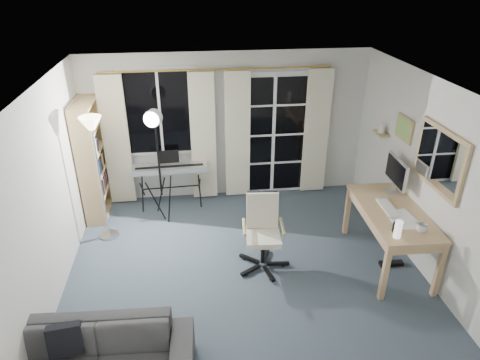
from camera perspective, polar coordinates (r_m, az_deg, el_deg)
The scene contains 17 objects.
floor at distance 5.78m, azimuth 0.48°, elevation -11.21°, with size 4.50×4.00×0.02m, color #3D4B59.
window at distance 6.81m, azimuth -10.63°, elevation 8.87°, with size 1.20×0.08×1.40m.
french_door at distance 7.09m, azimuth 4.42°, elevation 5.91°, with size 1.32×0.09×2.11m.
curtains at distance 6.86m, azimuth -2.73°, elevation 5.84°, with size 3.60×0.07×2.13m.
bookshelf at distance 6.82m, azimuth -19.32°, elevation 2.07°, with size 0.31×0.85×1.83m.
torchiere_lamp at distance 5.93m, azimuth -18.90°, elevation 4.72°, with size 0.30×0.30×1.82m.
keyboard_piano at distance 6.86m, azimuth -9.37°, elevation 1.47°, with size 1.20×0.61×0.86m.
studio_light at distance 6.17m, azimuth -11.33°, elevation 6.34°, with size 0.40×0.40×1.80m.
office_chair at distance 5.50m, azimuth 3.04°, elevation -5.97°, with size 0.67×0.68×0.99m.
desk at distance 5.77m, azimuth 19.64°, elevation -4.64°, with size 0.79×1.50×0.79m.
monitor at distance 6.03m, azimuth 20.11°, elevation 0.95°, with size 0.19×0.57×0.49m.
desk_clutter at distance 5.61m, azimuth 19.86°, elevation -6.57°, with size 0.48×0.89×1.00m.
mug at distance 5.37m, azimuth 23.09°, elevation -5.80°, with size 0.13×0.10×0.13m, color silver.
wall_mirror at distance 5.42m, azimuth 25.08°, elevation 2.48°, with size 0.04×0.94×0.74m.
framed_print at distance 6.12m, azimuth 21.08°, elevation 6.42°, with size 0.03×0.42×0.32m.
wall_shelf at distance 6.57m, azimuth 18.37°, elevation 6.42°, with size 0.16×0.30×0.18m.
sofa at distance 4.47m, azimuth -19.06°, elevation -20.73°, with size 1.87×0.63×0.72m.
Camera 1 is at (-0.62, -4.50, 3.57)m, focal length 32.00 mm.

